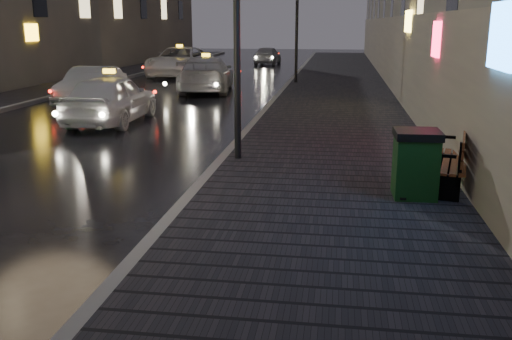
{
  "coord_description": "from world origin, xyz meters",
  "views": [
    {
      "loc": [
        3.96,
        -5.72,
        2.98
      ],
      "look_at": [
        2.77,
        2.37,
        0.85
      ],
      "focal_mm": 40.0,
      "sensor_mm": 36.0,
      "label": 1
    }
  ],
  "objects_px": {
    "taxi_mid": "(206,74)",
    "car_far": "(268,55)",
    "taxi_far": "(180,62)",
    "lamp_far": "(297,11)",
    "taxi_near": "(111,99)",
    "bench": "(451,160)",
    "car_left_mid": "(91,86)",
    "trash_bin": "(416,163)"
  },
  "relations": [
    {
      "from": "bench",
      "to": "car_left_mid",
      "type": "height_order",
      "value": "car_left_mid"
    },
    {
      "from": "bench",
      "to": "taxi_mid",
      "type": "height_order",
      "value": "taxi_mid"
    },
    {
      "from": "bench",
      "to": "taxi_far",
      "type": "height_order",
      "value": "taxi_far"
    },
    {
      "from": "car_left_mid",
      "to": "taxi_near",
      "type": "bearing_deg",
      "value": -61.89
    },
    {
      "from": "lamp_far",
      "to": "car_far",
      "type": "height_order",
      "value": "lamp_far"
    },
    {
      "from": "lamp_far",
      "to": "trash_bin",
      "type": "distance_m",
      "value": 18.83
    },
    {
      "from": "trash_bin",
      "to": "car_far",
      "type": "bearing_deg",
      "value": 100.21
    },
    {
      "from": "taxi_mid",
      "to": "taxi_far",
      "type": "distance_m",
      "value": 7.88
    },
    {
      "from": "lamp_far",
      "to": "bench",
      "type": "distance_m",
      "value": 18.36
    },
    {
      "from": "taxi_near",
      "to": "car_left_mid",
      "type": "relative_size",
      "value": 1.07
    },
    {
      "from": "trash_bin",
      "to": "car_far",
      "type": "relative_size",
      "value": 0.29
    },
    {
      "from": "bench",
      "to": "car_far",
      "type": "height_order",
      "value": "car_far"
    },
    {
      "from": "bench",
      "to": "car_far",
      "type": "bearing_deg",
      "value": 115.0
    },
    {
      "from": "bench",
      "to": "taxi_far",
      "type": "relative_size",
      "value": 0.36
    },
    {
      "from": "trash_bin",
      "to": "taxi_near",
      "type": "relative_size",
      "value": 0.26
    },
    {
      "from": "lamp_far",
      "to": "car_left_mid",
      "type": "relative_size",
      "value": 1.28
    },
    {
      "from": "lamp_far",
      "to": "taxi_far",
      "type": "xyz_separation_m",
      "value": [
        -6.88,
        4.01,
        -2.68
      ]
    },
    {
      "from": "taxi_far",
      "to": "car_far",
      "type": "height_order",
      "value": "taxi_far"
    },
    {
      "from": "taxi_near",
      "to": "car_far",
      "type": "height_order",
      "value": "taxi_near"
    },
    {
      "from": "taxi_near",
      "to": "taxi_mid",
      "type": "distance_m",
      "value": 8.31
    },
    {
      "from": "taxi_far",
      "to": "trash_bin",
      "type": "bearing_deg",
      "value": -62.61
    },
    {
      "from": "taxi_near",
      "to": "car_far",
      "type": "bearing_deg",
      "value": -95.05
    },
    {
      "from": "bench",
      "to": "taxi_mid",
      "type": "relative_size",
      "value": 0.39
    },
    {
      "from": "taxi_mid",
      "to": "car_far",
      "type": "distance_m",
      "value": 16.84
    },
    {
      "from": "taxi_mid",
      "to": "lamp_far",
      "type": "bearing_deg",
      "value": -146.1
    },
    {
      "from": "taxi_far",
      "to": "car_far",
      "type": "bearing_deg",
      "value": 71.25
    },
    {
      "from": "taxi_mid",
      "to": "car_far",
      "type": "bearing_deg",
      "value": -99.04
    },
    {
      "from": "taxi_near",
      "to": "lamp_far",
      "type": "bearing_deg",
      "value": -113.7
    },
    {
      "from": "trash_bin",
      "to": "car_left_mid",
      "type": "bearing_deg",
      "value": 132.72
    },
    {
      "from": "taxi_near",
      "to": "car_left_mid",
      "type": "height_order",
      "value": "taxi_near"
    },
    {
      "from": "taxi_near",
      "to": "taxi_mid",
      "type": "height_order",
      "value": "taxi_mid"
    },
    {
      "from": "car_left_mid",
      "to": "car_far",
      "type": "distance_m",
      "value": 21.49
    },
    {
      "from": "bench",
      "to": "trash_bin",
      "type": "distance_m",
      "value": 0.94
    },
    {
      "from": "taxi_near",
      "to": "taxi_far",
      "type": "height_order",
      "value": "taxi_far"
    },
    {
      "from": "taxi_near",
      "to": "car_far",
      "type": "xyz_separation_m",
      "value": [
        1.59,
        25.08,
        -0.1
      ]
    },
    {
      "from": "taxi_mid",
      "to": "bench",
      "type": "bearing_deg",
      "value": 111.08
    },
    {
      "from": "bench",
      "to": "taxi_far",
      "type": "xyz_separation_m",
      "value": [
        -10.95,
        21.68,
        0.15
      ]
    },
    {
      "from": "bench",
      "to": "taxi_near",
      "type": "height_order",
      "value": "taxi_near"
    },
    {
      "from": "taxi_mid",
      "to": "car_far",
      "type": "relative_size",
      "value": 1.38
    },
    {
      "from": "bench",
      "to": "car_left_mid",
      "type": "relative_size",
      "value": 0.5
    },
    {
      "from": "lamp_far",
      "to": "taxi_near",
      "type": "distance_m",
      "value": 12.66
    },
    {
      "from": "taxi_mid",
      "to": "taxi_far",
      "type": "height_order",
      "value": "taxi_far"
    }
  ]
}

